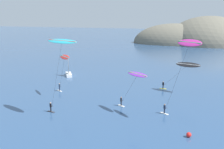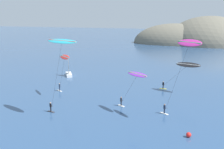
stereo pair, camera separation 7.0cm
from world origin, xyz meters
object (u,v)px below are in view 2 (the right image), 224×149
at_px(kitesurfer_red, 64,60).
at_px(kitesurfer_purple, 136,78).
at_px(kitesurfer_black, 186,66).
at_px(marker_buoy, 189,135).
at_px(sailboat_near, 69,73).
at_px(kitesurfer_cyan, 61,46).
at_px(kitesurfer_magenta, 187,49).

bearing_deg(kitesurfer_red, kitesurfer_purple, -17.58).
bearing_deg(kitesurfer_black, marker_buoy, -83.93).
height_order(sailboat_near, marker_buoy, sailboat_near).
bearing_deg(kitesurfer_cyan, sailboat_near, 116.22).
bearing_deg(kitesurfer_magenta, kitesurfer_red, 164.08).
relative_size(kitesurfer_red, kitesurfer_magenta, 0.66).
height_order(kitesurfer_red, kitesurfer_magenta, kitesurfer_magenta).
xyz_separation_m(sailboat_near, kitesurfer_purple, (24.24, -22.24, 5.37)).
bearing_deg(kitesurfer_red, kitesurfer_cyan, -62.88).
bearing_deg(marker_buoy, kitesurfer_cyan, 175.44).
height_order(kitesurfer_cyan, kitesurfer_purple, kitesurfer_cyan).
height_order(sailboat_near, kitesurfer_cyan, kitesurfer_cyan).
xyz_separation_m(kitesurfer_cyan, marker_buoy, (19.79, -1.58, -11.11)).
bearing_deg(kitesurfer_purple, kitesurfer_cyan, -151.29).
distance_m(kitesurfer_cyan, kitesurfer_black, 27.79).
relative_size(kitesurfer_cyan, kitesurfer_black, 1.44).
bearing_deg(sailboat_near, marker_buoy, -41.36).
xyz_separation_m(kitesurfer_black, marker_buoy, (2.39, -22.46, -5.32)).
xyz_separation_m(kitesurfer_red, marker_buoy, (25.31, -12.37, -6.88)).
height_order(kitesurfer_red, kitesurfer_cyan, kitesurfer_cyan).
bearing_deg(kitesurfer_purple, kitesurfer_black, 65.39).
height_order(kitesurfer_red, marker_buoy, kitesurfer_red).
relative_size(kitesurfer_red, kitesurfer_purple, 1.22).
bearing_deg(sailboat_near, kitesurfer_black, -12.82).
xyz_separation_m(sailboat_near, kitesurfer_magenta, (32.32, -24.05, 10.55)).
relative_size(kitesurfer_cyan, marker_buoy, 17.92).
relative_size(kitesurfer_cyan, kitesurfer_purple, 1.82).
distance_m(kitesurfer_red, kitesurfer_purple, 16.81).
bearing_deg(kitesurfer_black, kitesurfer_purple, -114.61).
relative_size(kitesurfer_red, kitesurfer_black, 0.97).
distance_m(kitesurfer_red, marker_buoy, 29.00).
distance_m(kitesurfer_purple, kitesurfer_black, 16.67).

